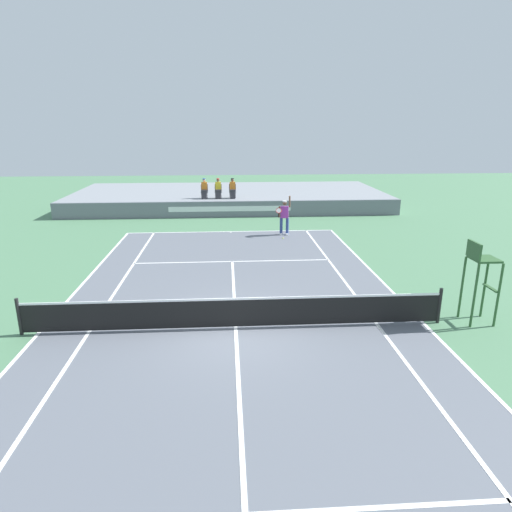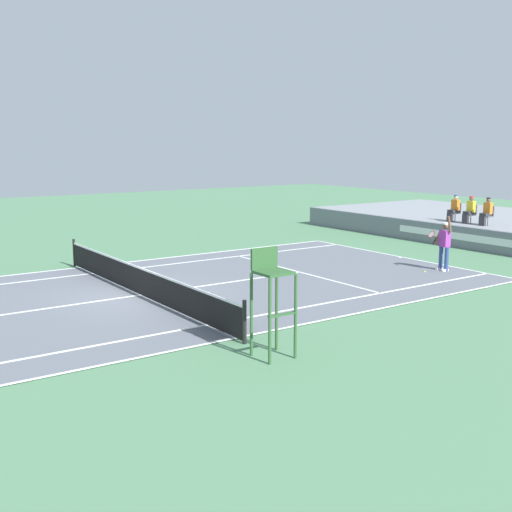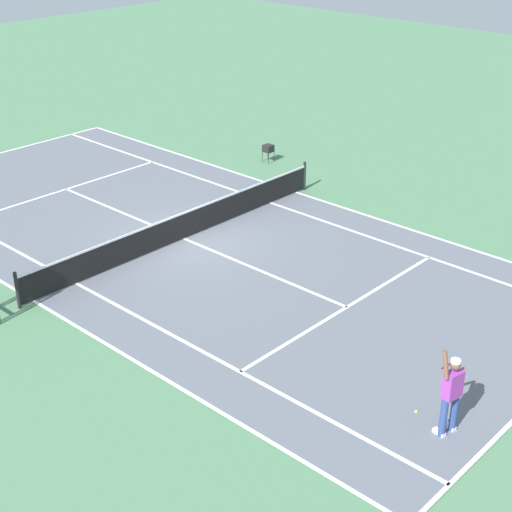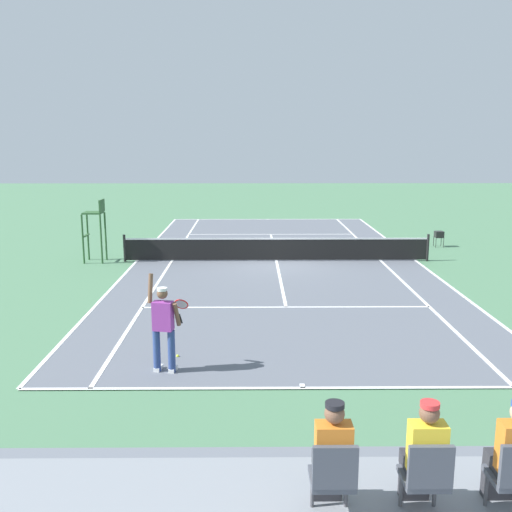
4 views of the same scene
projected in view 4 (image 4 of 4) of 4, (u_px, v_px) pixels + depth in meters
ground_plane at (276, 261)px, 22.93m from camera, size 80.00×80.00×0.00m
court at (276, 261)px, 22.93m from camera, size 11.08×23.88×0.03m
net at (277, 248)px, 22.83m from camera, size 11.98×0.10×1.07m
barrier_wall at (332, 489)px, 7.23m from camera, size 21.68×0.25×1.00m
spectator_seated_0 at (512, 459)px, 5.85m from camera, size 0.44×0.60×1.26m
spectator_seated_1 at (424, 459)px, 5.84m from camera, size 0.44×0.60×1.26m
spectator_seated_2 at (332, 460)px, 5.83m from camera, size 0.44×0.60×1.26m
tennis_player at (164, 326)px, 11.90m from camera, size 0.82×0.62×2.08m
tennis_ball at (178, 356)px, 12.90m from camera, size 0.07×0.07×0.07m
umpire_chair at (95, 222)px, 22.56m from camera, size 0.77×0.77×2.44m
ball_hopper at (439, 234)px, 25.87m from camera, size 0.36×0.36×0.70m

